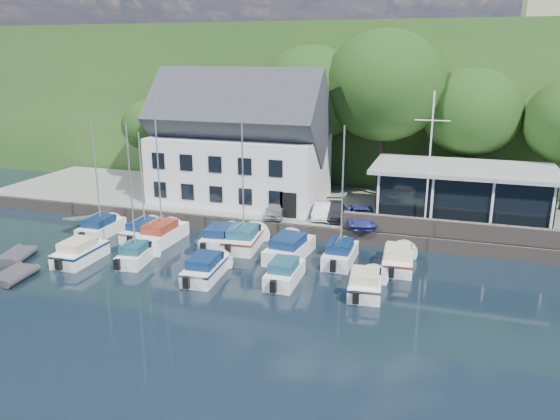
{
  "coord_description": "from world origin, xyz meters",
  "views": [
    {
      "loc": [
        10.18,
        -25.82,
        13.21
      ],
      "look_at": [
        -1.04,
        9.0,
        2.62
      ],
      "focal_mm": 35.0,
      "sensor_mm": 36.0,
      "label": 1
    }
  ],
  "objects_px": {
    "boat_r1_2": "(159,177)",
    "boat_r2_2": "(206,266)",
    "boat_r1_3": "(220,235)",
    "boat_r1_7": "(398,257)",
    "car_dgrey": "(335,210)",
    "boat_r2_3": "(285,271)",
    "boat_r1_6": "(342,194)",
    "boat_r2_1": "(132,201)",
    "dinghy_1": "(14,274)",
    "club_pavilion": "(461,194)",
    "boat_r1_4": "(243,181)",
    "boat_r1_5": "(290,246)",
    "flagpole": "(429,163)",
    "car_silver": "(275,210)",
    "car_blue": "(361,216)",
    "boat_r1_1": "(142,182)",
    "dinghy_0": "(17,254)",
    "car_white": "(322,210)",
    "boat_r2_0": "(80,250)",
    "boat_r2_4": "(365,282)",
    "boat_r1_0": "(96,177)",
    "harbor_building": "(240,149)"
  },
  "relations": [
    {
      "from": "dinghy_0",
      "to": "boat_r2_4",
      "type": "bearing_deg",
      "value": -9.87
    },
    {
      "from": "boat_r1_0",
      "to": "dinghy_1",
      "type": "distance_m",
      "value": 9.7
    },
    {
      "from": "flagpole",
      "to": "boat_r2_1",
      "type": "distance_m",
      "value": 20.07
    },
    {
      "from": "boat_r1_2",
      "to": "boat_r1_4",
      "type": "bearing_deg",
      "value": 9.03
    },
    {
      "from": "boat_r1_1",
      "to": "boat_r1_5",
      "type": "relative_size",
      "value": 1.26
    },
    {
      "from": "dinghy_1",
      "to": "car_silver",
      "type": "bearing_deg",
      "value": 44.78
    },
    {
      "from": "dinghy_1",
      "to": "boat_r2_1",
      "type": "bearing_deg",
      "value": 34.79
    },
    {
      "from": "car_white",
      "to": "flagpole",
      "type": "xyz_separation_m",
      "value": [
        7.69,
        -0.88,
        4.29
      ]
    },
    {
      "from": "car_dgrey",
      "to": "boat_r1_3",
      "type": "bearing_deg",
      "value": -151.65
    },
    {
      "from": "car_blue",
      "to": "car_white",
      "type": "bearing_deg",
      "value": 151.19
    },
    {
      "from": "dinghy_0",
      "to": "car_white",
      "type": "bearing_deg",
      "value": 20.23
    },
    {
      "from": "boat_r1_3",
      "to": "boat_r1_7",
      "type": "relative_size",
      "value": 1.01
    },
    {
      "from": "club_pavilion",
      "to": "boat_r1_0",
      "type": "xyz_separation_m",
      "value": [
        -25.53,
        -8.89,
        1.39
      ]
    },
    {
      "from": "boat_r1_2",
      "to": "boat_r2_0",
      "type": "relative_size",
      "value": 1.74
    },
    {
      "from": "car_dgrey",
      "to": "boat_r2_0",
      "type": "xyz_separation_m",
      "value": [
        -14.45,
        -11.51,
        -0.83
      ]
    },
    {
      "from": "car_dgrey",
      "to": "boat_r2_3",
      "type": "bearing_deg",
      "value": -105.13
    },
    {
      "from": "boat_r1_6",
      "to": "boat_r2_2",
      "type": "bearing_deg",
      "value": -146.4
    },
    {
      "from": "boat_r1_4",
      "to": "boat_r2_4",
      "type": "xyz_separation_m",
      "value": [
        9.36,
        -4.96,
        -4.1
      ]
    },
    {
      "from": "boat_r1_0",
      "to": "boat_r2_2",
      "type": "xyz_separation_m",
      "value": [
        10.93,
        -4.86,
        -3.72
      ]
    },
    {
      "from": "boat_r2_0",
      "to": "boat_r2_3",
      "type": "relative_size",
      "value": 1.05
    },
    {
      "from": "boat_r1_3",
      "to": "dinghy_1",
      "type": "distance_m",
      "value": 13.34
    },
    {
      "from": "boat_r1_2",
      "to": "boat_r2_2",
      "type": "height_order",
      "value": "boat_r1_2"
    },
    {
      "from": "flagpole",
      "to": "boat_r2_3",
      "type": "distance_m",
      "value": 13.13
    },
    {
      "from": "boat_r2_1",
      "to": "dinghy_1",
      "type": "height_order",
      "value": "boat_r2_1"
    },
    {
      "from": "boat_r2_0",
      "to": "club_pavilion",
      "type": "bearing_deg",
      "value": 30.47
    },
    {
      "from": "boat_r1_4",
      "to": "boat_r2_1",
      "type": "xyz_separation_m",
      "value": [
        -5.62,
        -4.9,
        -0.61
      ]
    },
    {
      "from": "boat_r1_1",
      "to": "boat_r2_4",
      "type": "relative_size",
      "value": 1.68
    },
    {
      "from": "club_pavilion",
      "to": "boat_r1_4",
      "type": "relative_size",
      "value": 1.37
    },
    {
      "from": "boat_r1_4",
      "to": "dinghy_1",
      "type": "relative_size",
      "value": 3.15
    },
    {
      "from": "boat_r1_6",
      "to": "boat_r2_0",
      "type": "height_order",
      "value": "boat_r1_6"
    },
    {
      "from": "car_blue",
      "to": "dinghy_0",
      "type": "xyz_separation_m",
      "value": [
        -20.92,
        -11.48,
        -1.32
      ]
    },
    {
      "from": "boat_r2_2",
      "to": "club_pavilion",
      "type": "bearing_deg",
      "value": 39.29
    },
    {
      "from": "car_silver",
      "to": "boat_r1_4",
      "type": "height_order",
      "value": "boat_r1_4"
    },
    {
      "from": "car_dgrey",
      "to": "boat_r2_4",
      "type": "xyz_separation_m",
      "value": [
        4.16,
        -10.71,
        -0.88
      ]
    },
    {
      "from": "flagpole",
      "to": "boat_r1_3",
      "type": "xyz_separation_m",
      "value": [
        -13.74,
        -4.7,
        -5.13
      ]
    },
    {
      "from": "boat_r1_4",
      "to": "boat_r1_7",
      "type": "height_order",
      "value": "boat_r1_4"
    },
    {
      "from": "boat_r1_1",
      "to": "dinghy_0",
      "type": "bearing_deg",
      "value": -127.01
    },
    {
      "from": "boat_r2_0",
      "to": "boat_r1_2",
      "type": "bearing_deg",
      "value": 56.78
    },
    {
      "from": "boat_r1_5",
      "to": "boat_r1_3",
      "type": "bearing_deg",
      "value": 177.43
    },
    {
      "from": "boat_r1_5",
      "to": "dinghy_1",
      "type": "height_order",
      "value": "boat_r1_5"
    },
    {
      "from": "boat_r1_2",
      "to": "boat_r2_0",
      "type": "distance_m",
      "value": 7.18
    },
    {
      "from": "boat_r1_7",
      "to": "boat_r2_2",
      "type": "bearing_deg",
      "value": -158.58
    },
    {
      "from": "boat_r1_1",
      "to": "boat_r2_0",
      "type": "bearing_deg",
      "value": -100.73
    },
    {
      "from": "club_pavilion",
      "to": "boat_r2_2",
      "type": "height_order",
      "value": "club_pavilion"
    },
    {
      "from": "car_blue",
      "to": "boat_r1_4",
      "type": "xyz_separation_m",
      "value": [
        -7.41,
        -4.71,
        3.13
      ]
    },
    {
      "from": "boat_r1_3",
      "to": "dinghy_0",
      "type": "relative_size",
      "value": 2.0
    },
    {
      "from": "car_white",
      "to": "boat_r1_6",
      "type": "height_order",
      "value": "boat_r1_6"
    },
    {
      "from": "boat_r1_6",
      "to": "boat_r1_7",
      "type": "xyz_separation_m",
      "value": [
        3.67,
        0.34,
        -3.94
      ]
    },
    {
      "from": "flagpole",
      "to": "dinghy_0",
      "type": "distance_m",
      "value": 28.46
    },
    {
      "from": "harbor_building",
      "to": "dinghy_0",
      "type": "height_order",
      "value": "harbor_building"
    }
  ]
}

